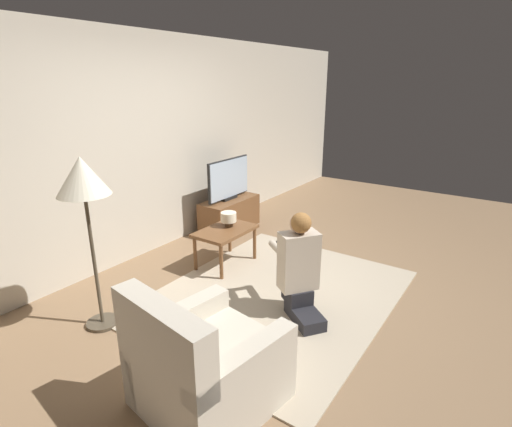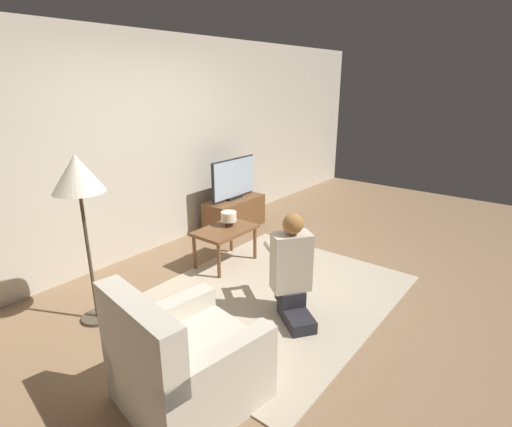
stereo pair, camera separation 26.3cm
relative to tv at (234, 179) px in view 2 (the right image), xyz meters
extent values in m
plane|color=#896B4C|center=(-1.23, -1.56, -0.74)|extent=(10.00, 10.00, 0.00)
cube|color=beige|center=(-1.23, 0.37, 0.56)|extent=(10.00, 0.06, 2.60)
cube|color=#BCAD93|center=(-1.23, -1.56, -0.73)|extent=(2.60, 2.10, 0.02)
cube|color=brown|center=(0.00, 0.00, -0.52)|extent=(0.92, 0.42, 0.45)
cube|color=black|center=(0.00, 0.00, -0.27)|extent=(0.29, 0.08, 0.04)
cube|color=black|center=(0.00, 0.00, 0.01)|extent=(0.85, 0.03, 0.55)
cube|color=silver|center=(0.00, 0.00, 0.01)|extent=(0.82, 0.04, 0.52)
cube|color=brown|center=(-0.97, -0.71, -0.31)|extent=(0.71, 0.46, 0.04)
cylinder|color=brown|center=(-1.28, -0.90, -0.54)|extent=(0.04, 0.04, 0.41)
cylinder|color=brown|center=(-0.65, -0.90, -0.54)|extent=(0.04, 0.04, 0.41)
cylinder|color=brown|center=(-1.28, -0.52, -0.54)|extent=(0.04, 0.04, 0.41)
cylinder|color=brown|center=(-0.65, -0.52, -0.54)|extent=(0.04, 0.04, 0.41)
cylinder|color=#4C4233|center=(-2.52, -0.55, -0.73)|extent=(0.28, 0.28, 0.03)
cylinder|color=#4C4233|center=(-2.52, -0.55, 0.00)|extent=(0.03, 0.03, 1.43)
cone|color=#EFE5C6|center=(-2.52, -0.55, 0.61)|extent=(0.42, 0.42, 0.31)
cube|color=beige|center=(-2.65, -1.92, -0.53)|extent=(0.94, 0.91, 0.43)
cube|color=beige|center=(-2.98, -1.87, -0.09)|extent=(0.28, 0.81, 0.45)
cube|color=beige|center=(-2.70, -2.25, -0.46)|extent=(0.84, 0.26, 0.57)
cube|color=beige|center=(-2.60, -1.60, -0.46)|extent=(0.84, 0.26, 0.57)
cube|color=#232328|center=(-1.48, -2.01, -0.67)|extent=(0.43, 0.48, 0.11)
cube|color=#232328|center=(-1.38, -1.88, -0.55)|extent=(0.32, 0.32, 0.14)
cube|color=#C1B29E|center=(-1.38, -1.88, -0.21)|extent=(0.39, 0.36, 0.53)
sphere|color=tan|center=(-1.38, -1.88, 0.14)|extent=(0.18, 0.18, 0.18)
sphere|color=#9E6B38|center=(-1.40, -1.90, 0.16)|extent=(0.18, 0.18, 0.18)
cube|color=black|center=(-1.16, -1.58, -0.18)|extent=(0.13, 0.11, 0.04)
cylinder|color=#C1B29E|center=(-1.15, -1.74, -0.18)|extent=(0.23, 0.28, 0.07)
cylinder|color=#C1B29E|center=(-1.32, -1.62, -0.18)|extent=(0.23, 0.28, 0.07)
cylinder|color=#4C3823|center=(-0.87, -0.68, -0.26)|extent=(0.10, 0.10, 0.06)
cylinder|color=#EFE5C6|center=(-0.87, -0.68, -0.18)|extent=(0.18, 0.18, 0.11)
camera|label=1|loc=(-4.26, -3.40, 1.32)|focal=28.00mm
camera|label=2|loc=(-4.10, -3.61, 1.32)|focal=28.00mm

